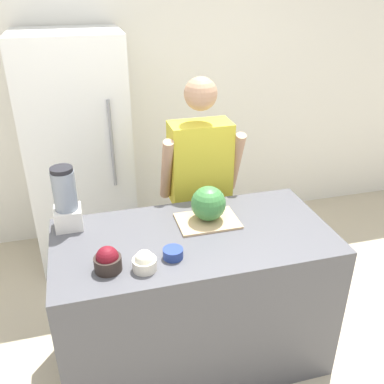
# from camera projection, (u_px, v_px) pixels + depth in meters

# --- Properties ---
(wall_back) EXTENTS (8.00, 0.06, 2.60)m
(wall_back) POSITION_uv_depth(u_px,v_px,m) (141.00, 91.00, 3.67)
(wall_back) COLOR white
(wall_back) RESTS_ON ground_plane
(counter_island) EXTENTS (1.56, 0.78, 0.91)m
(counter_island) POSITION_uv_depth(u_px,v_px,m) (194.00, 298.00, 2.58)
(counter_island) COLOR #4C4C51
(counter_island) RESTS_ON ground_plane
(refrigerator) EXTENTS (0.78, 0.68, 1.85)m
(refrigerator) POSITION_uv_depth(u_px,v_px,m) (80.00, 154.00, 3.39)
(refrigerator) COLOR white
(refrigerator) RESTS_ON ground_plane
(person) EXTENTS (0.55, 0.26, 1.64)m
(person) POSITION_uv_depth(u_px,v_px,m) (200.00, 192.00, 2.99)
(person) COLOR #4C608C
(person) RESTS_ON ground_plane
(cutting_board) EXTENTS (0.35, 0.25, 0.01)m
(cutting_board) POSITION_uv_depth(u_px,v_px,m) (207.00, 221.00, 2.50)
(cutting_board) COLOR tan
(cutting_board) RESTS_ON counter_island
(watermelon) EXTENTS (0.20, 0.20, 0.20)m
(watermelon) POSITION_uv_depth(u_px,v_px,m) (208.00, 203.00, 2.46)
(watermelon) COLOR #3D7F3D
(watermelon) RESTS_ON cutting_board
(bowl_cherries) EXTENTS (0.14, 0.14, 0.13)m
(bowl_cherries) POSITION_uv_depth(u_px,v_px,m) (108.00, 260.00, 2.07)
(bowl_cherries) COLOR #2D231E
(bowl_cherries) RESTS_ON counter_island
(bowl_cream) EXTENTS (0.12, 0.12, 0.11)m
(bowl_cream) POSITION_uv_depth(u_px,v_px,m) (145.00, 262.00, 2.08)
(bowl_cream) COLOR beige
(bowl_cream) RESTS_ON counter_island
(bowl_small_blue) EXTENTS (0.10, 0.10, 0.05)m
(bowl_small_blue) POSITION_uv_depth(u_px,v_px,m) (173.00, 253.00, 2.18)
(bowl_small_blue) COLOR navy
(bowl_small_blue) RESTS_ON counter_island
(blender) EXTENTS (0.15, 0.15, 0.37)m
(blender) POSITION_uv_depth(u_px,v_px,m) (66.00, 200.00, 2.37)
(blender) COLOR silver
(blender) RESTS_ON counter_island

